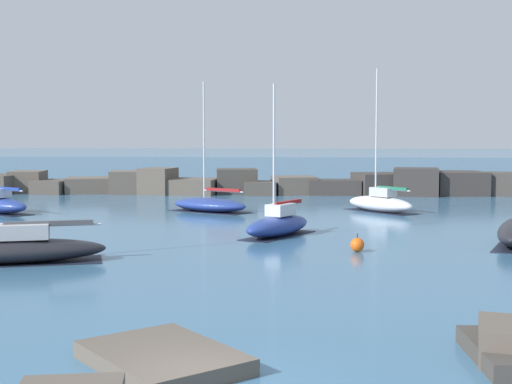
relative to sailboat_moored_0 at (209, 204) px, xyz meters
name	(u,v)px	position (x,y,z in m)	size (l,w,h in m)	color
open_sea_beyond	(290,167)	(4.52, 76.28, -0.53)	(400.00, 116.00, 0.01)	#2D5B7F
breakwater_jetty	(306,184)	(7.06, 16.22, 0.46)	(62.60, 6.71, 2.56)	#4C443D
foreground_rocks	(348,362)	(7.72, -35.03, -0.20)	(13.33, 8.39, 1.27)	#423D38
sailboat_moored_0	(209,204)	(0.00, 0.00, 0.00)	(6.57, 5.13, 9.35)	navy
sailboat_moored_2	(278,224)	(5.38, -12.20, 0.13)	(4.36, 5.83, 8.26)	navy
sailboat_moored_3	(12,249)	(-5.80, -21.32, 0.08)	(8.36, 4.55, 7.71)	black
sailboat_moored_5	(380,202)	(12.32, 0.72, 0.16)	(5.26, 5.85, 10.30)	silver
mooring_buoy_orange_near	(357,245)	(9.29, -17.36, -0.20)	(0.66, 0.66, 0.86)	#EA5914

